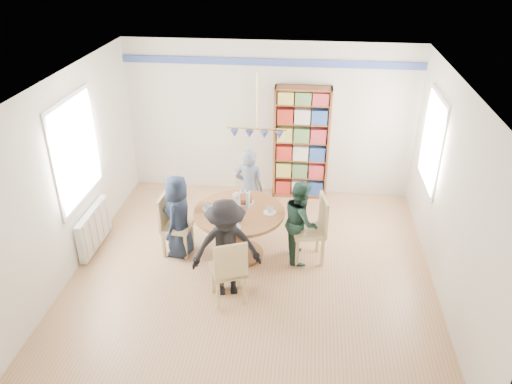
# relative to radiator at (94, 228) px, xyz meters

# --- Properties ---
(ground) EXTENTS (5.00, 5.00, 0.00)m
(ground) POSITION_rel_radiator_xyz_m (2.42, -0.30, -0.35)
(ground) COLOR tan
(room_shell) EXTENTS (5.00, 5.00, 5.00)m
(room_shell) POSITION_rel_radiator_xyz_m (2.16, 0.57, 1.30)
(room_shell) COLOR white
(room_shell) RESTS_ON ground
(radiator) EXTENTS (0.12, 1.00, 0.60)m
(radiator) POSITION_rel_radiator_xyz_m (0.00, 0.00, 0.00)
(radiator) COLOR silver
(radiator) RESTS_ON ground
(dining_table) EXTENTS (1.30, 1.30, 0.75)m
(dining_table) POSITION_rel_radiator_xyz_m (2.18, 0.07, 0.21)
(dining_table) COLOR brown
(dining_table) RESTS_ON ground
(chair_left) EXTENTS (0.44, 0.44, 0.93)m
(chair_left) POSITION_rel_radiator_xyz_m (1.18, 0.04, 0.16)
(chair_left) COLOR tan
(chair_left) RESTS_ON ground
(chair_right) EXTENTS (0.53, 0.53, 1.01)m
(chair_right) POSITION_rel_radiator_xyz_m (3.26, 0.08, 0.21)
(chair_right) COLOR tan
(chair_right) RESTS_ON ground
(chair_far) EXTENTS (0.42, 0.42, 0.87)m
(chair_far) POSITION_rel_radiator_xyz_m (2.14, 1.05, 0.13)
(chair_far) COLOR tan
(chair_far) RESTS_ON ground
(chair_near) EXTENTS (0.55, 0.55, 0.96)m
(chair_near) POSITION_rel_radiator_xyz_m (2.20, -1.00, 0.18)
(chair_near) COLOR tan
(chair_near) RESTS_ON ground
(person_left) EXTENTS (0.45, 0.65, 1.26)m
(person_left) POSITION_rel_radiator_xyz_m (1.30, 0.02, 0.28)
(person_left) COLOR #162032
(person_left) RESTS_ON ground
(person_right) EXTENTS (0.53, 0.65, 1.23)m
(person_right) POSITION_rel_radiator_xyz_m (3.06, 0.11, 0.27)
(person_right) COLOR #1C382D
(person_right) RESTS_ON ground
(person_far) EXTENTS (0.52, 0.38, 1.32)m
(person_far) POSITION_rel_radiator_xyz_m (2.22, 0.93, 0.31)
(person_far) COLOR gray
(person_far) RESTS_ON ground
(person_near) EXTENTS (0.99, 0.72, 1.38)m
(person_near) POSITION_rel_radiator_xyz_m (2.14, -0.80, 0.34)
(person_near) COLOR black
(person_near) RESTS_ON ground
(bookshelf) EXTENTS (0.95, 0.29, 2.00)m
(bookshelf) POSITION_rel_radiator_xyz_m (2.98, 2.04, 0.63)
(bookshelf) COLOR brown
(bookshelf) RESTS_ON ground
(tableware) EXTENTS (1.06, 1.06, 0.28)m
(tableware) POSITION_rel_radiator_xyz_m (2.16, 0.09, 0.46)
(tableware) COLOR white
(tableware) RESTS_ON dining_table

